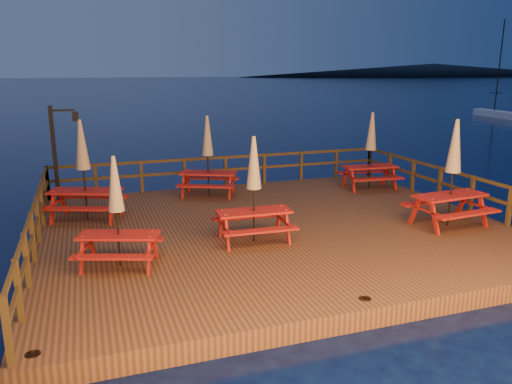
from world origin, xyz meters
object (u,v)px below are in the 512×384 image
Objects in this scene: picnic_table_1 at (83,169)px; lamp_post at (59,145)px; picnic_table_0 at (117,210)px; sailboat at (497,114)px; picnic_table_2 at (254,188)px.

lamp_post is at bearing 126.82° from picnic_table_1.
picnic_table_1 reaches higher than picnic_table_0.
lamp_post is 42.99m from sailboat.
picnic_table_0 is 0.93× the size of picnic_table_2.
sailboat is at bearing 55.74° from picnic_table_0.
sailboat is at bearing 28.91° from lamp_post.
sailboat is 42.30m from picnic_table_2.
sailboat is 3.78× the size of picnic_table_0.
picnic_table_0 is (-36.31, -26.85, 1.34)m from sailboat.
picnic_table_1 is (-36.92, -23.05, 1.54)m from sailboat.
sailboat is 3.50× the size of picnic_table_2.
picnic_table_1 reaches higher than picnic_table_2.
lamp_post reaches higher than picnic_table_2.
picnic_table_1 is at bearing 142.36° from picnic_table_2.
lamp_post is 0.33× the size of sailboat.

